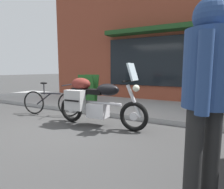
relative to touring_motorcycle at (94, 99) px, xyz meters
The scene contains 5 objects.
ground_plane 0.77m from the touring_motorcycle, 143.44° to the right, with size 80.00×80.00×0.00m, color #353535.
touring_motorcycle is the anchor object (origin of this frame).
parked_bicycle 1.63m from the touring_motorcycle, behind, with size 1.72×0.55×0.92m.
pedestrian_walking 2.91m from the touring_motorcycle, 38.02° to the right, with size 0.41×0.56×1.80m.
sandwich_board_sign 2.01m from the touring_motorcycle, 128.07° to the left, with size 0.55×0.42×0.97m.
Camera 1 is at (2.67, -3.16, 1.25)m, focal length 30.15 mm.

